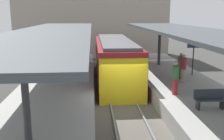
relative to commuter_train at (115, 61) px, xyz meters
The scene contains 15 objects.
ground_plane 5.97m from the commuter_train, 90.00° to the right, with size 80.00×80.00×0.00m, color #383835.
platform_left 6.97m from the commuter_train, 123.62° to the right, with size 4.40×28.00×1.00m, color #9E9E99.
platform_right 6.97m from the commuter_train, 56.38° to the right, with size 4.40×28.00×1.00m, color #9E9E99.
track_ballast 5.94m from the commuter_train, 90.00° to the right, with size 3.20×28.00×0.20m, color #59544C.
rail_near_side 5.94m from the commuter_train, 97.18° to the right, with size 0.08×28.00×0.14m, color slate.
rail_far_side 5.94m from the commuter_train, 82.82° to the right, with size 0.08×28.00×0.14m, color slate.
commuter_train is the anchor object (origin of this frame).
canopy_left 6.23m from the commuter_train, 131.37° to the right, with size 4.18×21.00×3.24m.
canopy_right 6.23m from the commuter_train, 48.63° to the right, with size 4.18×21.00×3.24m.
platform_bench 8.89m from the commuter_train, 66.97° to the right, with size 1.40×0.41×0.86m.
platform_sign 5.55m from the commuter_train, 20.35° to the right, with size 0.90×0.08×2.21m.
passenger_near_bench 6.58m from the commuter_train, 66.76° to the right, with size 0.36×0.36×1.73m.
passenger_mid_platform 4.89m from the commuter_train, 36.11° to the right, with size 0.36×0.36×1.69m.
passenger_far_end 5.29m from the commuter_train, 43.28° to the right, with size 0.36×0.36×1.72m.
station_building_backdrop 14.87m from the commuter_train, 96.61° to the left, with size 18.00×6.00×11.00m, color #A89E8E.
Camera 1 is at (-1.64, -12.92, 5.10)m, focal length 41.34 mm.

